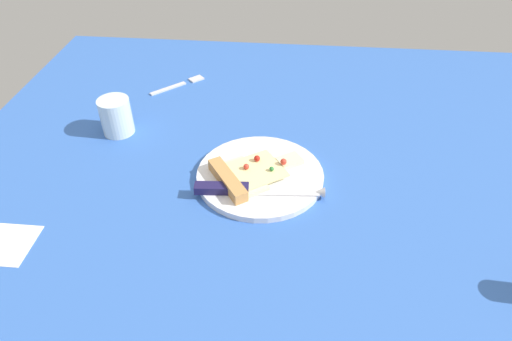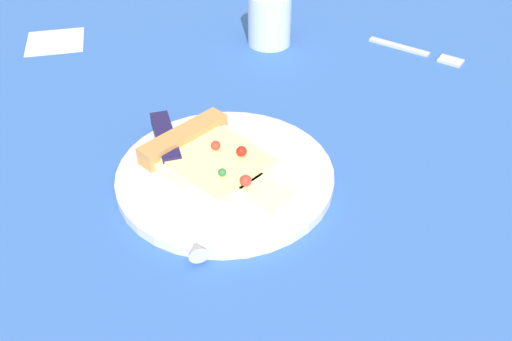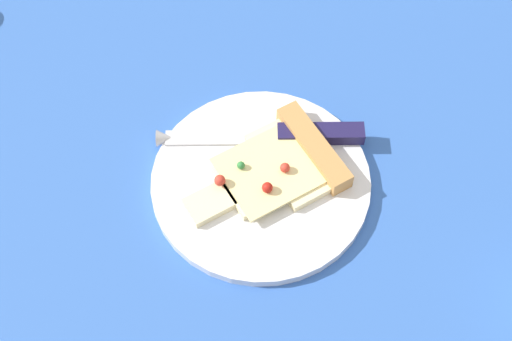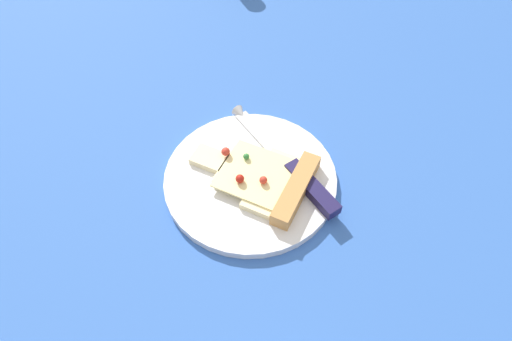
# 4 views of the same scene
# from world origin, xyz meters

# --- Properties ---
(ground_plane) EXTENTS (1.34, 1.34, 0.03)m
(ground_plane) POSITION_xyz_m (-0.00, 0.00, -0.01)
(ground_plane) COLOR #3360B7
(ground_plane) RESTS_ON ground
(plate) EXTENTS (0.25, 0.25, 0.01)m
(plate) POSITION_xyz_m (0.03, 0.03, 0.01)
(plate) COLOR silver
(plate) RESTS_ON ground_plane
(pizza_slice) EXTENTS (0.16, 0.19, 0.03)m
(pizza_slice) POSITION_xyz_m (0.02, 0.05, 0.02)
(pizza_slice) COLOR beige
(pizza_slice) RESTS_ON plate
(knife) EXTENTS (0.04, 0.24, 0.02)m
(knife) POSITION_xyz_m (-0.02, 0.05, 0.02)
(knife) COLOR silver
(knife) RESTS_ON plate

